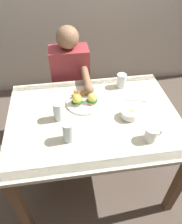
{
  "coord_description": "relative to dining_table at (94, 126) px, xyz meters",
  "views": [
    {
      "loc": [
        -0.18,
        -1.08,
        1.79
      ],
      "look_at": [
        -0.02,
        0.0,
        0.78
      ],
      "focal_mm": 34.65,
      "sensor_mm": 36.0,
      "label": 1
    }
  ],
  "objects": [
    {
      "name": "fruit_bowl",
      "position": [
        0.24,
        -0.05,
        0.14
      ],
      "size": [
        0.12,
        0.12,
        0.06
      ],
      "color": "white",
      "rests_on": "dining_table"
    },
    {
      "name": "water_glass_far",
      "position": [
        -0.19,
        -0.19,
        0.17
      ],
      "size": [
        0.07,
        0.07,
        0.14
      ],
      "color": "silver",
      "rests_on": "dining_table"
    },
    {
      "name": "eggs_benedict_plate",
      "position": [
        -0.05,
        0.14,
        0.13
      ],
      "size": [
        0.27,
        0.27,
        0.09
      ],
      "color": "white",
      "rests_on": "dining_table"
    },
    {
      "name": "water_glass_extra",
      "position": [
        0.28,
        0.32,
        0.16
      ],
      "size": [
        0.08,
        0.08,
        0.11
      ],
      "color": "silver",
      "rests_on": "dining_table"
    },
    {
      "name": "coffee_mug",
      "position": [
        0.32,
        -0.26,
        0.16
      ],
      "size": [
        0.11,
        0.08,
        0.09
      ],
      "color": "white",
      "rests_on": "dining_table"
    },
    {
      "name": "dining_table",
      "position": [
        0.0,
        0.0,
        0.0
      ],
      "size": [
        1.2,
        0.9,
        0.74
      ],
      "color": "beige",
      "rests_on": "ground_plane"
    },
    {
      "name": "water_glass_near",
      "position": [
        -0.24,
        0.01,
        0.17
      ],
      "size": [
        0.07,
        0.07,
        0.14
      ],
      "color": "silver",
      "rests_on": "dining_table"
    },
    {
      "name": "diner_person",
      "position": [
        -0.11,
        0.6,
        0.02
      ],
      "size": [
        0.34,
        0.54,
        1.14
      ],
      "color": "#33333D",
      "rests_on": "ground_plane"
    },
    {
      "name": "fork",
      "position": [
        0.35,
        0.12,
        0.11
      ],
      "size": [
        0.16,
        0.04,
        0.0
      ],
      "color": "silver",
      "rests_on": "dining_table"
    },
    {
      "name": "ground_plane",
      "position": [
        0.0,
        0.0,
        -0.63
      ],
      "size": [
        6.0,
        6.0,
        0.0
      ],
      "primitive_type": "plane",
      "color": "brown"
    }
  ]
}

